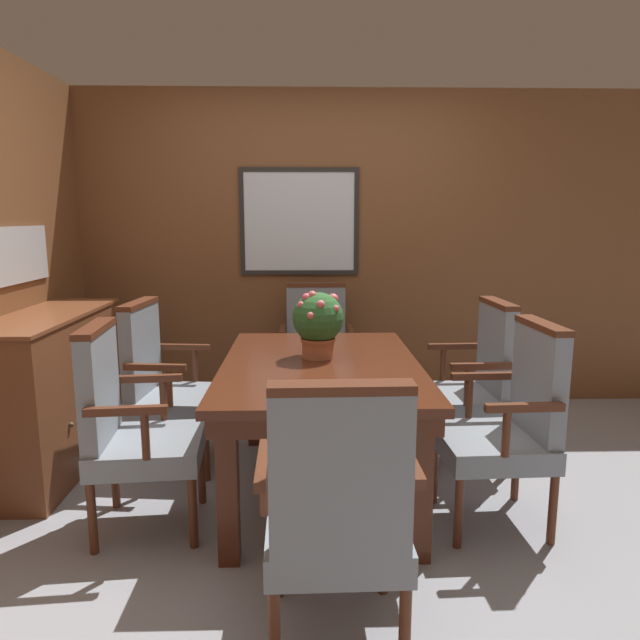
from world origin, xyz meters
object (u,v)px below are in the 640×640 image
dining_table (321,380)px  potted_plant (318,322)px  chair_left_far (163,381)px  chair_right_far (474,380)px  chair_left_near (129,424)px  chair_right_near (510,420)px  chair_head_near (337,511)px  chair_head_far (316,349)px  sideboard_cabinet (51,392)px

dining_table → potted_plant: (-0.01, 0.10, 0.30)m
chair_left_far → chair_right_far: 1.87m
dining_table → chair_left_near: 0.99m
chair_right_near → potted_plant: (-0.92, 0.46, 0.40)m
chair_head_near → chair_left_near: (-0.94, 0.83, 0.00)m
chair_right_near → chair_head_far: (-0.90, 1.54, 0.00)m
chair_left_far → chair_left_near: bearing=-173.3°
dining_table → chair_right_near: (0.90, -0.36, -0.11)m
chair_head_near → chair_head_far: 2.38m
dining_table → sideboard_cabinet: 1.64m
chair_head_near → potted_plant: bearing=-89.6°
chair_head_near → chair_left_far: (-0.96, 1.56, 0.00)m
chair_right_far → potted_plant: bearing=-78.0°
chair_head_near → sideboard_cabinet: chair_head_near is taller
chair_head_far → potted_plant: potted_plant is taller
dining_table → chair_left_near: (-0.92, -0.36, -0.11)m
chair_head_far → sideboard_cabinet: size_ratio=0.78×
dining_table → sideboard_cabinet: bearing=167.7°
chair_right_near → chair_right_far: bearing=175.5°
chair_left_far → chair_head_near: bearing=-143.2°
dining_table → chair_right_far: (0.93, 0.34, -0.11)m
chair_left_far → chair_right_far: bearing=-85.5°
dining_table → chair_right_near: chair_right_near is taller
chair_left_near → chair_right_far: size_ratio=1.00×
chair_right_far → chair_left_far: bearing=-92.8°
dining_table → chair_head_near: (0.02, -1.20, -0.11)m
chair_right_near → chair_left_far: bearing=-113.7°
chair_right_near → chair_right_far: (0.03, 0.69, 0.00)m
chair_head_far → chair_right_far: size_ratio=1.00×
chair_head_near → sideboard_cabinet: bearing=-44.8°
chair_left_far → potted_plant: (0.92, -0.26, 0.40)m
potted_plant → chair_head_far: bearing=89.3°
chair_left_far → chair_head_far: size_ratio=1.00×
chair_head_near → chair_left_far: 1.83m
chair_left_near → chair_right_far: (1.85, 0.70, 0.00)m
chair_left_near → sideboard_cabinet: 0.98m
chair_head_far → chair_left_far: bearing=-138.2°
potted_plant → sideboard_cabinet: bearing=171.2°
sideboard_cabinet → dining_table: bearing=-12.3°
sideboard_cabinet → chair_right_near: bearing=-15.8°
sideboard_cabinet → chair_left_near: bearing=-46.4°
chair_right_near → potted_plant: size_ratio=2.70×
dining_table → chair_head_near: size_ratio=1.53×
chair_head_near → chair_left_near: size_ratio=1.00×
chair_head_near → chair_right_near: size_ratio=1.00×
chair_left_near → potted_plant: 1.09m
chair_head_near → sideboard_cabinet: (-1.62, 1.54, -0.06)m
chair_left_near → chair_right_far: 1.98m
chair_head_near → chair_left_near: same height
dining_table → chair_head_near: chair_head_near is taller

